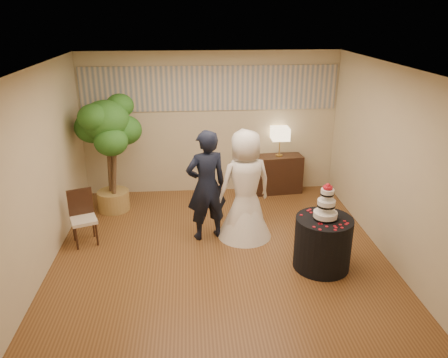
{
  "coord_description": "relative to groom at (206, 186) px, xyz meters",
  "views": [
    {
      "loc": [
        -0.41,
        -5.89,
        3.52
      ],
      "look_at": [
        0.1,
        0.4,
        1.05
      ],
      "focal_mm": 35.0,
      "sensor_mm": 36.0,
      "label": 1
    }
  ],
  "objects": [
    {
      "name": "bride",
      "position": [
        0.62,
        0.0,
        -0.01
      ],
      "size": [
        1.1,
        1.1,
        1.81
      ],
      "primitive_type": "imported",
      "rotation": [
        0.0,
        0.0,
        3.43
      ],
      "color": "white",
      "rests_on": "floor"
    },
    {
      "name": "wedding_cake",
      "position": [
        1.62,
        -1.02,
        0.13
      ],
      "size": [
        0.34,
        0.34,
        0.53
      ],
      "primitive_type": null,
      "color": "white",
      "rests_on": "cake_table"
    },
    {
      "name": "side_chair",
      "position": [
        -1.95,
        -0.05,
        -0.47
      ],
      "size": [
        0.53,
        0.54,
        0.87
      ],
      "primitive_type": null,
      "rotation": [
        0.0,
        0.0,
        0.36
      ],
      "color": "black",
      "rests_on": "floor"
    },
    {
      "name": "floor",
      "position": [
        0.17,
        -0.49,
        -0.91
      ],
      "size": [
        5.0,
        5.0,
        0.0
      ],
      "primitive_type": "cube",
      "color": "brown",
      "rests_on": "ground"
    },
    {
      "name": "ceiling",
      "position": [
        0.17,
        -0.49,
        1.89
      ],
      "size": [
        5.0,
        5.0,
        0.0
      ],
      "primitive_type": "cube",
      "color": "white",
      "rests_on": "wall_back"
    },
    {
      "name": "groom",
      "position": [
        0.0,
        0.0,
        0.0
      ],
      "size": [
        0.76,
        0.62,
        1.82
      ],
      "primitive_type": "imported",
      "rotation": [
        0.0,
        0.0,
        3.45
      ],
      "color": "black",
      "rests_on": "floor"
    },
    {
      "name": "console",
      "position": [
        1.53,
        1.8,
        -0.52
      ],
      "size": [
        0.97,
        0.51,
        0.78
      ],
      "primitive_type": "cube",
      "rotation": [
        0.0,
        0.0,
        0.1
      ],
      "color": "black",
      "rests_on": "floor"
    },
    {
      "name": "wall_right",
      "position": [
        2.67,
        -0.49,
        0.49
      ],
      "size": [
        0.06,
        5.0,
        2.8
      ],
      "primitive_type": "cube",
      "color": "beige",
      "rests_on": "ground"
    },
    {
      "name": "wall_back",
      "position": [
        0.17,
        2.01,
        0.49
      ],
      "size": [
        5.0,
        0.06,
        2.8
      ],
      "primitive_type": "cube",
      "color": "beige",
      "rests_on": "ground"
    },
    {
      "name": "table_lamp",
      "position": [
        1.53,
        1.8,
        0.16
      ],
      "size": [
        0.34,
        0.34,
        0.58
      ],
      "primitive_type": null,
      "color": "beige",
      "rests_on": "console"
    },
    {
      "name": "ficus_tree",
      "position": [
        -1.69,
        1.19,
        0.18
      ],
      "size": [
        1.27,
        1.27,
        2.18
      ],
      "primitive_type": null,
      "rotation": [
        0.0,
        0.0,
        -1.83
      ],
      "color": "#29611E",
      "rests_on": "floor"
    },
    {
      "name": "wall_front",
      "position": [
        0.17,
        -2.99,
        0.49
      ],
      "size": [
        5.0,
        0.06,
        2.8
      ],
      "primitive_type": "cube",
      "color": "beige",
      "rests_on": "ground"
    },
    {
      "name": "wall_left",
      "position": [
        -2.33,
        -0.49,
        0.49
      ],
      "size": [
        0.06,
        5.0,
        2.8
      ],
      "primitive_type": "cube",
      "color": "beige",
      "rests_on": "ground"
    },
    {
      "name": "cake_table",
      "position": [
        1.62,
        -1.02,
        -0.52
      ],
      "size": [
        0.93,
        0.93,
        0.78
      ],
      "primitive_type": "cylinder",
      "rotation": [
        0.0,
        0.0,
        -0.17
      ],
      "color": "black",
      "rests_on": "floor"
    },
    {
      "name": "mural_border",
      "position": [
        0.17,
        1.99,
        1.19
      ],
      "size": [
        4.9,
        0.02,
        0.85
      ],
      "primitive_type": "cube",
      "color": "#ABA69D",
      "rests_on": "wall_back"
    }
  ]
}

